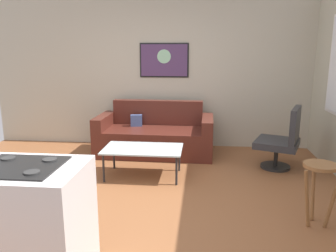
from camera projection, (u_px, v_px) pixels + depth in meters
ground at (142, 200)px, 4.06m from camera, size 6.40×6.40×0.04m
back_wall at (164, 69)px, 6.10m from camera, size 6.40×0.05×2.80m
couch at (155, 136)px, 5.79m from camera, size 1.97×0.93×0.87m
coffee_table at (143, 150)px, 4.70m from camera, size 1.09×0.65×0.41m
armchair at (283, 140)px, 4.99m from camera, size 0.78×0.79×0.94m
bar_stool at (320, 177)px, 3.35m from camera, size 0.38×0.38×0.65m
wall_painting at (164, 60)px, 6.02m from camera, size 0.88×0.03×0.61m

